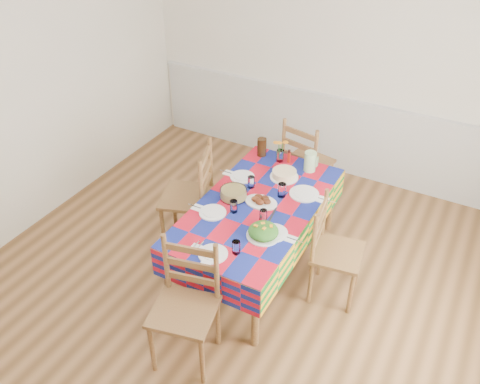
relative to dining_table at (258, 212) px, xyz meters
name	(u,v)px	position (x,y,z in m)	size (l,w,h in m)	color
room	(219,172)	(-0.02, -0.59, 0.74)	(4.58, 5.08, 2.78)	brown
wainscot	(331,131)	(-0.02, 1.89, -0.13)	(4.41, 0.06, 0.92)	silver
dining_table	(258,212)	(0.00, 0.00, 0.00)	(0.95, 1.76, 0.69)	brown
setting_near_head	(221,251)	(0.04, -0.68, 0.10)	(0.37, 0.25, 0.11)	white
setting_left_near	(220,210)	(-0.23, -0.25, 0.10)	(0.42, 0.25, 0.11)	white
setting_left_far	(245,178)	(-0.27, 0.27, 0.10)	(0.41, 0.24, 0.11)	white
setting_right_near	(270,227)	(0.24, -0.24, 0.10)	(0.43, 0.25, 0.11)	white
setting_right_far	(297,193)	(0.24, 0.29, 0.10)	(0.49, 0.28, 0.13)	white
meat_platter	(261,201)	(0.01, 0.04, 0.10)	(0.29, 0.21, 0.06)	white
salad_platter	(263,232)	(0.22, -0.35, 0.12)	(0.27, 0.27, 0.11)	white
pasta_bowl	(233,193)	(-0.23, -0.01, 0.12)	(0.23, 0.23, 0.08)	white
cake	(284,174)	(0.02, 0.49, 0.11)	(0.26, 0.26, 0.07)	white
serving_utensils	(268,217)	(0.15, -0.12, 0.08)	(0.13, 0.29, 0.01)	black
flower_vase	(280,152)	(-0.13, 0.73, 0.17)	(0.14, 0.12, 0.23)	white
hot_sauce	(289,156)	(-0.05, 0.75, 0.14)	(0.03, 0.03, 0.13)	red
green_pitcher	(310,161)	(0.18, 0.71, 0.17)	(0.11, 0.11, 0.19)	#A8D596
tea_pitcher	(262,147)	(-0.34, 0.74, 0.16)	(0.09, 0.09, 0.18)	black
name_card	(206,264)	(0.00, -0.84, 0.08)	(0.08, 0.02, 0.02)	white
chair_near	(186,306)	(-0.01, -1.10, -0.12)	(0.53, 0.51, 1.01)	brown
chair_far	(305,163)	(-0.01, 1.11, -0.12)	(0.51, 0.50, 0.99)	brown
chair_left	(191,197)	(-0.70, 0.02, -0.10)	(0.57, 0.58, 1.05)	brown
chair_right	(333,252)	(0.70, -0.01, -0.15)	(0.45, 0.46, 0.93)	brown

